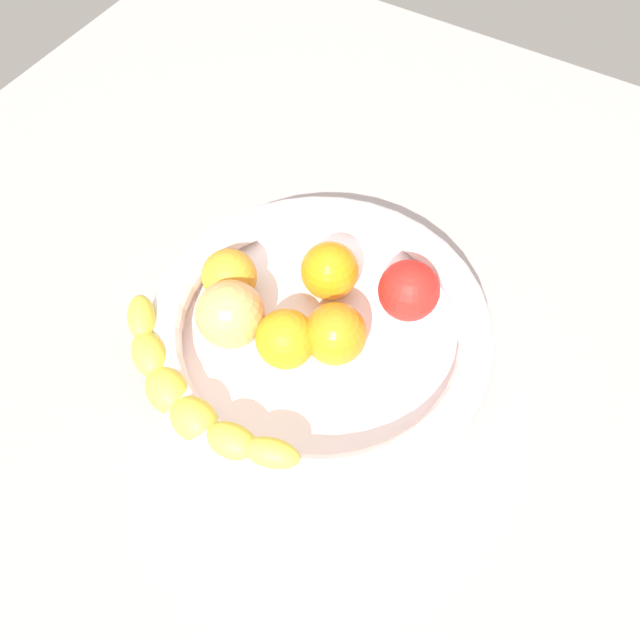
{
  "coord_description": "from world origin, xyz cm",
  "views": [
    {
      "loc": [
        33.62,
        19.98,
        65.77
      ],
      "look_at": [
        0.0,
        0.0,
        8.23
      ],
      "focal_mm": 39.37,
      "sensor_mm": 36.0,
      "label": 1
    }
  ],
  "objects_px": {
    "banana_draped_left": "(188,397)",
    "orange_rear": "(330,271)",
    "orange_mid_right": "(232,273)",
    "peach_blush": "(230,314)",
    "orange_front": "(286,339)",
    "orange_mid_left": "(335,334)",
    "fruit_bowl": "(320,332)",
    "tomato_red": "(409,290)"
  },
  "relations": [
    {
      "from": "banana_draped_left",
      "to": "orange_rear",
      "type": "distance_m",
      "value": 0.2
    },
    {
      "from": "orange_mid_right",
      "to": "peach_blush",
      "type": "xyz_separation_m",
      "value": [
        0.05,
        0.03,
        0.01
      ]
    },
    {
      "from": "orange_front",
      "to": "peach_blush",
      "type": "relative_size",
      "value": 0.86
    },
    {
      "from": "banana_draped_left",
      "to": "orange_mid_left",
      "type": "bearing_deg",
      "value": 146.98
    },
    {
      "from": "orange_front",
      "to": "orange_mid_left",
      "type": "xyz_separation_m",
      "value": [
        -0.03,
        0.04,
        0.0
      ]
    },
    {
      "from": "fruit_bowl",
      "to": "tomato_red",
      "type": "xyz_separation_m",
      "value": [
        -0.08,
        0.06,
        0.02
      ]
    },
    {
      "from": "orange_rear",
      "to": "tomato_red",
      "type": "bearing_deg",
      "value": 102.56
    },
    {
      "from": "fruit_bowl",
      "to": "orange_front",
      "type": "bearing_deg",
      "value": -25.79
    },
    {
      "from": "orange_rear",
      "to": "peach_blush",
      "type": "xyz_separation_m",
      "value": [
        0.1,
        -0.06,
        0.0
      ]
    },
    {
      "from": "peach_blush",
      "to": "banana_draped_left",
      "type": "bearing_deg",
      "value": 10.02
    },
    {
      "from": "orange_front",
      "to": "orange_mid_right",
      "type": "height_order",
      "value": "orange_front"
    },
    {
      "from": "peach_blush",
      "to": "orange_rear",
      "type": "bearing_deg",
      "value": 151.09
    },
    {
      "from": "banana_draped_left",
      "to": "orange_rear",
      "type": "height_order",
      "value": "orange_rear"
    },
    {
      "from": "orange_front",
      "to": "orange_mid_left",
      "type": "height_order",
      "value": "orange_mid_left"
    },
    {
      "from": "orange_mid_left",
      "to": "tomato_red",
      "type": "distance_m",
      "value": 0.09
    },
    {
      "from": "peach_blush",
      "to": "tomato_red",
      "type": "xyz_separation_m",
      "value": [
        -0.12,
        0.14,
        -0.0
      ]
    },
    {
      "from": "banana_draped_left",
      "to": "orange_mid_left",
      "type": "distance_m",
      "value": 0.15
    },
    {
      "from": "peach_blush",
      "to": "fruit_bowl",
      "type": "bearing_deg",
      "value": 118.33
    },
    {
      "from": "orange_mid_right",
      "to": "peach_blush",
      "type": "height_order",
      "value": "peach_blush"
    },
    {
      "from": "orange_mid_right",
      "to": "banana_draped_left",
      "type": "bearing_deg",
      "value": 18.86
    },
    {
      "from": "banana_draped_left",
      "to": "tomato_red",
      "type": "xyz_separation_m",
      "value": [
        -0.21,
        0.12,
        0.0
      ]
    },
    {
      "from": "orange_mid_left",
      "to": "tomato_red",
      "type": "xyz_separation_m",
      "value": [
        -0.08,
        0.04,
        0.0
      ]
    },
    {
      "from": "orange_front",
      "to": "orange_rear",
      "type": "relative_size",
      "value": 0.97
    },
    {
      "from": "orange_mid_left",
      "to": "orange_front",
      "type": "bearing_deg",
      "value": -53.31
    },
    {
      "from": "fruit_bowl",
      "to": "orange_front",
      "type": "relative_size",
      "value": 5.83
    },
    {
      "from": "orange_mid_right",
      "to": "peach_blush",
      "type": "distance_m",
      "value": 0.06
    },
    {
      "from": "orange_mid_right",
      "to": "peach_blush",
      "type": "relative_size",
      "value": 0.83
    },
    {
      "from": "orange_mid_left",
      "to": "orange_mid_right",
      "type": "distance_m",
      "value": 0.13
    },
    {
      "from": "tomato_red",
      "to": "fruit_bowl",
      "type": "bearing_deg",
      "value": -38.03
    },
    {
      "from": "banana_draped_left",
      "to": "tomato_red",
      "type": "height_order",
      "value": "tomato_red"
    },
    {
      "from": "fruit_bowl",
      "to": "orange_mid_left",
      "type": "relative_size",
      "value": 5.57
    },
    {
      "from": "orange_mid_left",
      "to": "tomato_red",
      "type": "height_order",
      "value": "tomato_red"
    },
    {
      "from": "orange_mid_right",
      "to": "orange_mid_left",
      "type": "bearing_deg",
      "value": 84.9
    },
    {
      "from": "banana_draped_left",
      "to": "orange_mid_right",
      "type": "height_order",
      "value": "orange_mid_right"
    },
    {
      "from": "tomato_red",
      "to": "orange_mid_left",
      "type": "bearing_deg",
      "value": -24.58
    },
    {
      "from": "orange_mid_right",
      "to": "orange_rear",
      "type": "relative_size",
      "value": 0.94
    },
    {
      "from": "orange_mid_left",
      "to": "orange_rear",
      "type": "relative_size",
      "value": 1.02
    },
    {
      "from": "banana_draped_left",
      "to": "peach_blush",
      "type": "relative_size",
      "value": 3.52
    },
    {
      "from": "orange_front",
      "to": "tomato_red",
      "type": "height_order",
      "value": "tomato_red"
    },
    {
      "from": "orange_mid_left",
      "to": "orange_rear",
      "type": "height_order",
      "value": "orange_mid_left"
    },
    {
      "from": "orange_rear",
      "to": "banana_draped_left",
      "type": "bearing_deg",
      "value": -11.37
    },
    {
      "from": "banana_draped_left",
      "to": "orange_rear",
      "type": "bearing_deg",
      "value": 168.63
    }
  ]
}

